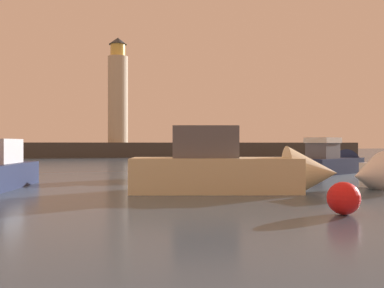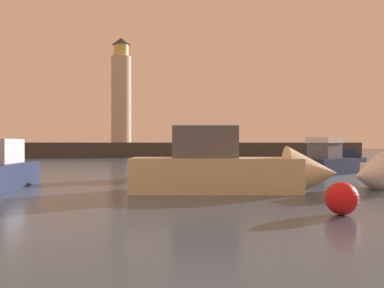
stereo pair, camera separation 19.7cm
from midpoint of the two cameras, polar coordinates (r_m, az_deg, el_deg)
ground_plane at (r=32.57m, az=-5.74°, el=-3.44°), size 220.00×220.00×0.00m
breakwater at (r=63.92m, az=-9.25°, el=-0.75°), size 76.07×5.35×2.11m
lighthouse at (r=64.34m, az=-9.28°, el=6.69°), size 2.90×2.90×15.38m
motorboat_1 at (r=25.48m, az=1.87°, el=-2.67°), size 6.50×7.20×3.40m
motorboat_2 at (r=17.94m, az=6.77°, el=-3.45°), size 8.83×4.13×3.08m
motorboat_4 at (r=30.87m, az=19.08°, el=-2.30°), size 7.20×5.34×2.86m
mooring_buoy at (r=12.91m, az=19.63°, el=-6.81°), size 0.93×0.93×0.93m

